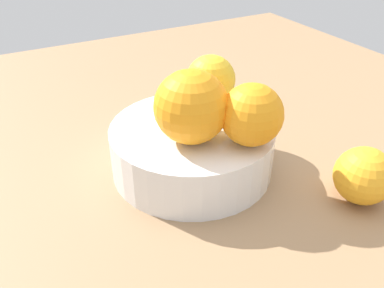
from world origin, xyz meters
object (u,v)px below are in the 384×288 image
Objects in this scene: fruit_bowl at (192,149)px; orange_in_bowl_1 at (191,107)px; orange_in_bowl_2 at (252,115)px; orange_loose_0 at (364,176)px; orange_in_bowl_0 at (211,80)px.

orange_in_bowl_1 is (2.41, -1.41, 7.19)cm from fruit_bowl.
orange_in_bowl_2 is 1.06× the size of orange_loose_0.
fruit_bowl is at bearing 149.70° from orange_in_bowl_1.
orange_in_bowl_2 is 14.08cm from orange_loose_0.
orange_in_bowl_2 is (6.00, 3.99, 6.55)cm from fruit_bowl.
fruit_bowl is 7.71cm from orange_in_bowl_1.
orange_in_bowl_1 reaches higher than fruit_bowl.
orange_in_bowl_0 reaches higher than fruit_bowl.
orange_loose_0 is at bearing 43.82° from fruit_bowl.
fruit_bowl is 9.39cm from orange_in_bowl_0.
orange_in_bowl_2 is (3.59, 5.39, -0.64)cm from orange_in_bowl_1.
fruit_bowl is at bearing -146.38° from orange_in_bowl_2.
orange_in_bowl_0 is at bearing 131.46° from fruit_bowl.
orange_in_bowl_2 is (10.62, -1.25, 0.27)cm from orange_in_bowl_0.
fruit_bowl is 2.85× the size of orange_in_bowl_2.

